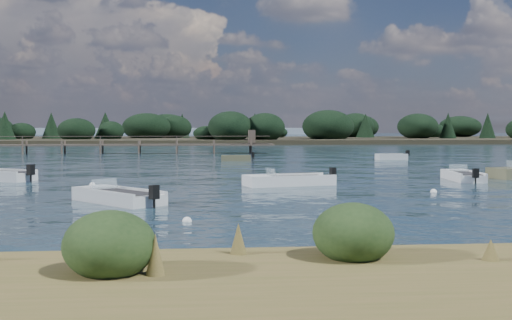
{
  "coord_description": "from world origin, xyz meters",
  "views": [
    {
      "loc": [
        -2.22,
        -26.27,
        3.13
      ],
      "look_at": [
        1.42,
        14.0,
        1.0
      ],
      "focal_mm": 45.0,
      "sensor_mm": 36.0,
      "label": 1
    }
  ],
  "objects": [
    {
      "name": "far_headland",
      "position": [
        25.0,
        100.0,
        1.96
      ],
      "size": [
        190.0,
        40.0,
        5.8
      ],
      "color": "black",
      "rests_on": "ground"
    },
    {
      "name": "dinghy_extra_a",
      "position": [
        13.07,
        9.55,
        0.14
      ],
      "size": [
        1.87,
        4.42,
        1.1
      ],
      "color": "silver",
      "rests_on": "ground"
    },
    {
      "name": "shore_lip",
      "position": [
        0.0,
        -12.2,
        0.0
      ],
      "size": [
        160.0,
        0.6,
        0.3
      ],
      "primitive_type": "cube",
      "color": "black",
      "rests_on": "ground"
    },
    {
      "name": "ground",
      "position": [
        0.0,
        60.0,
        0.0
      ],
      "size": [
        400.0,
        400.0,
        0.0
      ],
      "primitive_type": "plane",
      "color": "#162835",
      "rests_on": "ground"
    },
    {
      "name": "buoy_c",
      "position": [
        -7.83,
        8.25,
        0.0
      ],
      "size": [
        0.32,
        0.32,
        0.32
      ],
      "primitive_type": "sphere",
      "color": "white",
      "rests_on": "ground"
    },
    {
      "name": "jetty",
      "position": [
        -21.74,
        47.99,
        0.98
      ],
      "size": [
        64.5,
        3.2,
        3.4
      ],
      "color": "#4E4239",
      "rests_on": "ground"
    },
    {
      "name": "tender_far_grey_b",
      "position": [
        15.86,
        32.4,
        0.16
      ],
      "size": [
        3.27,
        1.51,
        1.1
      ],
      "color": "#B9BEC1",
      "rests_on": "ground"
    },
    {
      "name": "dinghy_mid_white_a",
      "position": [
        2.56,
        7.28,
        0.15
      ],
      "size": [
        5.17,
        2.87,
        1.19
      ],
      "color": "silver",
      "rests_on": "ground"
    },
    {
      "name": "tender_far_white",
      "position": [
        1.2,
        31.54,
        0.15
      ],
      "size": [
        3.03,
        1.24,
        1.03
      ],
      "color": "#636142",
      "rests_on": "ground"
    },
    {
      "name": "buoy_b",
      "position": [
        8.92,
        3.16,
        0.0
      ],
      "size": [
        0.32,
        0.32,
        0.32
      ],
      "primitive_type": "sphere",
      "color": "white",
      "rests_on": "ground"
    },
    {
      "name": "buoy_a",
      "position": [
        -2.59,
        -5.23,
        0.0
      ],
      "size": [
        0.32,
        0.32,
        0.32
      ],
      "primitive_type": "sphere",
      "color": "white",
      "rests_on": "ground"
    },
    {
      "name": "dinghy_near_olive",
      "position": [
        -5.51,
        0.28,
        0.15
      ],
      "size": [
        4.17,
        4.48,
        1.18
      ],
      "color": "#B9BEC1",
      "rests_on": "ground"
    }
  ]
}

